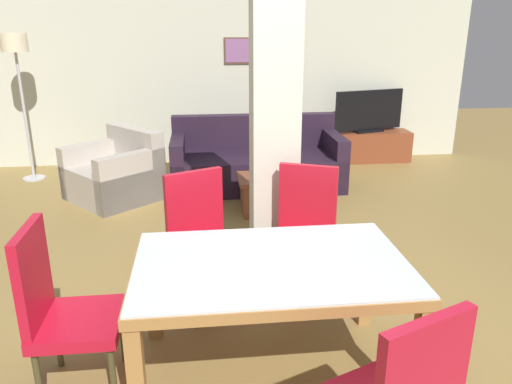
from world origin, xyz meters
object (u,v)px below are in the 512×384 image
dining_chair_far_right (304,229)px  dining_table (271,285)px  tv_stand (366,146)px  dining_chair_far_left (202,237)px  dining_chair_head_left (61,306)px  sofa (257,163)px  bottle (262,170)px  coffee_table (270,194)px  tv_screen (369,112)px  floor_lamp (16,58)px  armchair (116,175)px

dining_chair_far_right → dining_table: bearing=90.0°
tv_stand → dining_chair_far_right: bearing=-115.0°
dining_table → dining_chair_far_left: size_ratio=1.55×
dining_table → dining_chair_far_right: size_ratio=1.55×
dining_chair_far_left → dining_chair_head_left: (-0.77, -0.83, 0.00)m
sofa → bottle: 1.08m
coffee_table → dining_chair_far_left: bearing=-112.3°
dining_chair_head_left → tv_screen: (3.24, 4.58, 0.22)m
bottle → floor_lamp: size_ratio=0.15×
tv_stand → tv_screen: (0.00, 0.00, 0.52)m
dining_chair_head_left → tv_screen: 5.62m
sofa → tv_screen: 2.08m
dining_chair_far_left → coffee_table: 1.97m
dining_chair_far_right → dining_chair_far_left: bearing=27.6°
dining_table → sofa: (0.33, 3.59, -0.29)m
dining_chair_far_right → floor_lamp: size_ratio=0.53×
bottle → dining_chair_far_right: bearing=-86.3°
dining_chair_far_right → armchair: bearing=-31.1°
dining_chair_far_left → bottle: 1.82m
dining_chair_far_left → armchair: bearing=-92.3°
floor_lamp → tv_stand: bearing=4.9°
bottle → floor_lamp: (-2.86, 1.65, 1.05)m
dining_chair_far_left → coffee_table: dining_chair_far_left is taller
coffee_table → dining_chair_head_left: bearing=-119.8°
dining_chair_head_left → dining_chair_far_left: bearing=137.2°
tv_screen → sofa: bearing=14.0°
dining_chair_head_left → sofa: (1.48, 3.59, -0.23)m
dining_chair_head_left → bottle: 2.90m
dining_table → tv_stand: size_ratio=1.20×
dining_chair_far_left → floor_lamp: bearing=-81.0°
tv_screen → bottle: bearing=32.9°
coffee_table → bottle: 0.33m
sofa → armchair: 1.72m
coffee_table → floor_lamp: 3.60m
sofa → coffee_table: (0.03, -0.95, -0.08)m
dining_chair_far_left → dining_chair_far_right: size_ratio=1.00×
tv_screen → floor_lamp: 4.77m
dining_table → dining_chair_far_right: (0.37, 0.90, -0.06)m
dining_chair_far_left → bottle: dining_chair_far_left is taller
dining_chair_head_left → floor_lamp: floor_lamp is taller
armchair → tv_stand: bearing=-110.2°
sofa → floor_lamp: bearing=-11.6°
armchair → bottle: 1.81m
tv_stand → dining_table: bearing=-114.6°
armchair → coffee_table: bearing=-151.2°
dining_table → coffee_table: (0.36, 2.64, -0.37)m
dining_chair_head_left → dining_chair_far_right: (1.52, 0.90, 0.00)m
dining_table → tv_stand: (2.10, 4.58, -0.36)m
dining_chair_far_right → floor_lamp: floor_lamp is taller
floor_lamp → dining_chair_far_left: bearing=-56.6°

